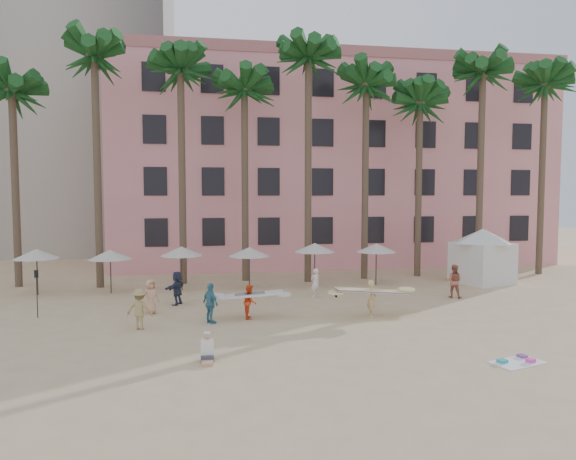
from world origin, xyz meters
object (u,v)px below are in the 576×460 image
(cabana, at_px, (482,251))
(carrier_yellow, at_px, (372,295))
(carrier_white, at_px, (250,300))
(pink_hotel, at_px, (327,168))

(cabana, bearing_deg, carrier_yellow, -142.87)
(carrier_yellow, distance_m, carrier_white, 5.69)
(carrier_yellow, height_order, carrier_white, carrier_yellow)
(carrier_yellow, bearing_deg, pink_hotel, 82.14)
(carrier_white, bearing_deg, cabana, 24.04)
(pink_hotel, height_order, carrier_white, pink_hotel)
(pink_hotel, xyz_separation_m, carrier_white, (-8.62, -20.84, -7.14))
(carrier_yellow, bearing_deg, cabana, 37.13)
(cabana, xyz_separation_m, carrier_white, (-15.53, -6.93, -1.21))
(pink_hotel, distance_m, carrier_yellow, 22.69)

